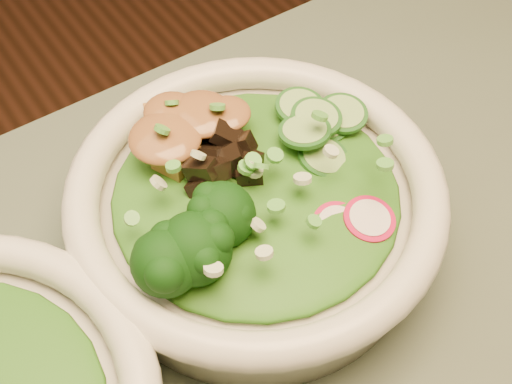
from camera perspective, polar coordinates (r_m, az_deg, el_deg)
salad_bowl at (r=0.47m, az=0.00°, el=-1.41°), size 0.25×0.25×0.07m
lettuce_bed at (r=0.46m, az=-0.00°, el=0.08°), size 0.19×0.19×0.02m
broccoli_florets at (r=0.42m, az=-4.10°, el=-4.00°), size 0.08×0.07×0.04m
radish_slices at (r=0.44m, az=6.86°, el=-2.87°), size 0.10×0.05×0.02m
cucumber_slices at (r=0.48m, az=4.04°, el=5.45°), size 0.07×0.07×0.03m
mushroom_heap at (r=0.45m, az=-1.18°, el=1.66°), size 0.07×0.07×0.04m
tofu_cubes at (r=0.47m, az=-5.79°, el=4.02°), size 0.09×0.07×0.03m
peanut_sauce at (r=0.46m, az=-5.90°, el=5.01°), size 0.06×0.05×0.01m
scallion_garnish at (r=0.44m, az=0.00°, el=1.81°), size 0.18×0.18×0.02m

